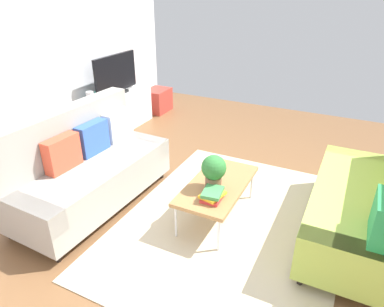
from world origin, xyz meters
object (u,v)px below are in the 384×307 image
vase_0 (90,97)px  vase_1 (98,95)px  couch_green (367,202)px  storage_trunk (158,100)px  couch_beige (87,168)px  tv (116,75)px  table_book_0 (212,197)px  bottle_0 (108,94)px  coffee_table (217,186)px  tv_console (119,112)px  potted_plant (214,170)px

vase_0 → vase_1: vase_0 is taller
couch_green → storage_trunk: 4.50m
couch_beige → vase_0: couch_beige is taller
tv → storage_trunk: size_ratio=1.92×
table_book_0 → tv: bearing=53.7°
couch_beige → vase_1: couch_beige is taller
bottle_0 → couch_beige: bearing=-148.9°
storage_trunk → coffee_table: bearing=-138.2°
bottle_0 → couch_green: bearing=-104.9°
couch_beige → coffee_table: couch_beige is taller
couch_beige → tv_console: 2.23m
couch_beige → tv: (1.96, 1.04, 0.50)m
table_book_0 → vase_1: (1.45, 2.60, 0.27)m
table_book_0 → coffee_table: bearing=12.8°
tv → storage_trunk: 1.32m
tv_console → potted_plant: (-1.68, -2.48, 0.31)m
storage_trunk → bottle_0: (-1.36, 0.06, 0.49)m
potted_plant → table_book_0: 0.27m
vase_0 → table_book_0: bearing=-116.2°
couch_green → vase_1: (0.88, 3.96, 0.27)m
storage_trunk → vase_0: (-1.68, 0.15, 0.51)m
storage_trunk → vase_0: vase_0 is taller
vase_0 → bottle_0: bearing=-15.6°
couch_green → potted_plant: bearing=105.2°
tv_console → vase_0: vase_0 is taller
vase_1 → tv_console: bearing=-7.0°
tv → table_book_0: 3.18m
coffee_table → potted_plant: bearing=176.8°
couch_green → storage_trunk: (2.39, 3.81, -0.22)m
coffee_table → storage_trunk: bearing=41.8°
potted_plant → vase_1: (1.27, 2.53, 0.08)m
couch_green → vase_1: size_ratio=13.36×
tv_console → storage_trunk: 1.11m
table_book_0 → bottle_0: size_ratio=1.64×
couch_beige → vase_0: (1.38, 1.11, 0.28)m
potted_plant → vase_0: vase_0 is taller
couch_beige → couch_green: size_ratio=1.02×
tv_console → couch_green: bearing=-108.2°
storage_trunk → potted_plant: potted_plant is taller
couch_beige → bottle_0: couch_beige is taller
potted_plant → bottle_0: 2.82m
couch_green → tv_console: 4.11m
tv_console → tv: tv is taller
tv_console → bottle_0: bottle_0 is taller
vase_0 → tv_console: bearing=-4.9°
storage_trunk → bottle_0: size_ratio=3.55×
tv → vase_0: tv is taller
potted_plant → vase_1: size_ratio=2.59×
couch_green → bottle_0: 4.01m
couch_green → storage_trunk: size_ratio=3.66×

